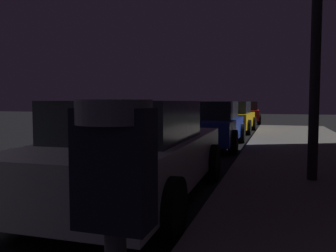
% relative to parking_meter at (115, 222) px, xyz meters
% --- Properties ---
extents(parking_meter, '(0.19, 0.19, 1.27)m').
position_rel_parking_meter_xyz_m(parking_meter, '(0.00, 0.00, 0.00)').
color(parking_meter, '#59595B').
rests_on(parking_meter, sidewalk).
extents(car_silver, '(2.16, 4.48, 1.43)m').
position_rel_parking_meter_xyz_m(car_silver, '(-1.59, 3.83, -0.41)').
color(car_silver, '#B7B7BF').
rests_on(car_silver, ground).
extents(car_blue, '(1.99, 4.20, 1.43)m').
position_rel_parking_meter_xyz_m(car_blue, '(-1.60, 9.92, -0.41)').
color(car_blue, navy).
rests_on(car_blue, ground).
extents(car_yellow_cab, '(2.06, 4.35, 1.43)m').
position_rel_parking_meter_xyz_m(car_yellow_cab, '(-1.60, 15.45, -0.40)').
color(car_yellow_cab, gold).
rests_on(car_yellow_cab, ground).
extents(car_red, '(2.22, 4.10, 1.43)m').
position_rel_parking_meter_xyz_m(car_red, '(-1.59, 22.34, -0.40)').
color(car_red, maroon).
rests_on(car_red, ground).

